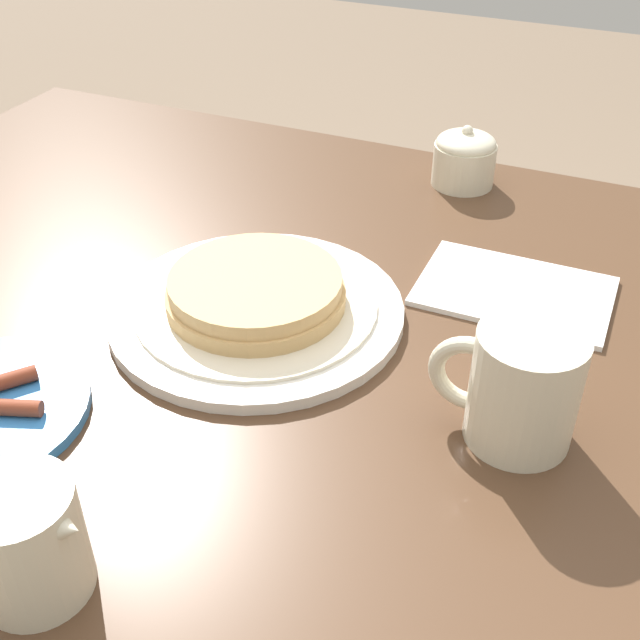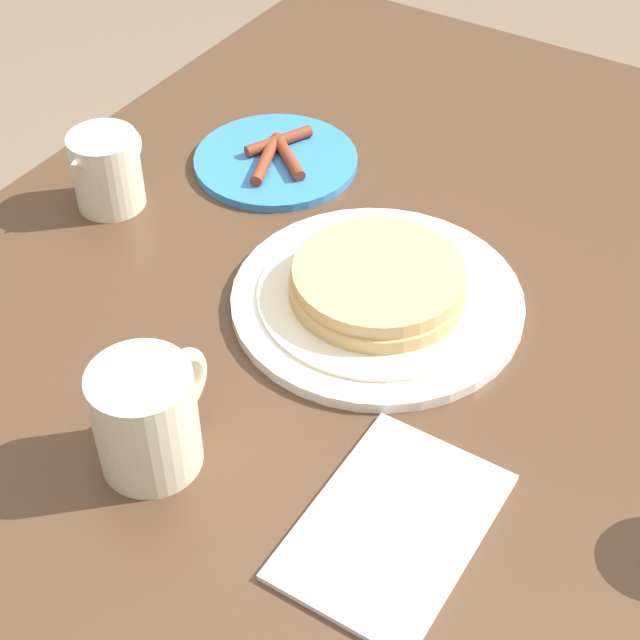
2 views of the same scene
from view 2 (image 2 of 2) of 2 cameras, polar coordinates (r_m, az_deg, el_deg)
name	(u,v)px [view 2 (image 2 of 2)]	position (r m, az deg, el deg)	size (l,w,h in m)	color
dining_table	(378,381)	(1.09, 3.37, -3.58)	(1.16, 0.91, 0.77)	#4C3321
pancake_plate	(378,291)	(0.96, 3.37, 1.67)	(0.29, 0.29, 0.05)	white
side_plate_bacon	(276,160)	(1.16, -2.58, 9.30)	(0.19, 0.19, 0.02)	#337AC6
coffee_mug	(148,416)	(0.81, -9.96, -5.51)	(0.12, 0.09, 0.10)	beige
creamer_pitcher	(106,169)	(1.10, -12.34, 8.57)	(0.11, 0.08, 0.09)	beige
napkin	(393,526)	(0.79, 4.29, -11.84)	(0.19, 0.13, 0.01)	white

